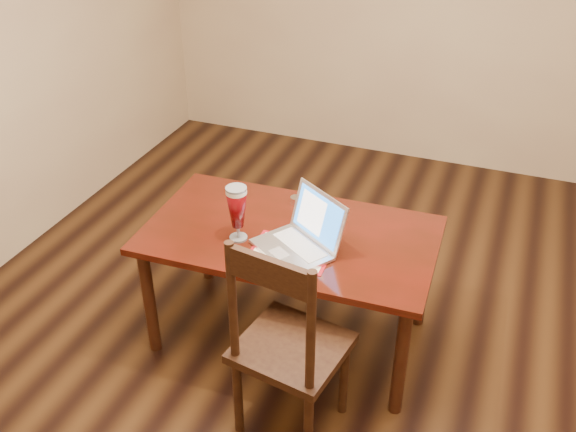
% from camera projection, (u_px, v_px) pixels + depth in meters
% --- Properties ---
extents(ground, '(5.00, 5.00, 0.00)m').
position_uv_depth(ground, '(338.00, 359.00, 3.38)').
color(ground, black).
rests_on(ground, ground).
extents(room_shell, '(4.51, 5.01, 2.71)m').
position_uv_depth(room_shell, '(358.00, 24.00, 2.45)').
color(room_shell, tan).
rests_on(room_shell, ground).
extents(dining_table, '(1.47, 0.86, 0.96)m').
position_uv_depth(dining_table, '(289.00, 244.00, 3.22)').
color(dining_table, '#460F09').
rests_on(dining_table, ground).
extents(dining_chair, '(0.51, 0.49, 1.06)m').
position_uv_depth(dining_chair, '(288.00, 347.00, 2.76)').
color(dining_chair, '#331C0E').
rests_on(dining_chair, ground).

